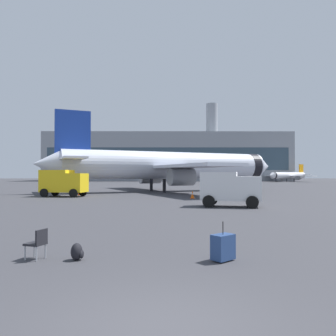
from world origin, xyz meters
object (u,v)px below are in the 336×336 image
object	(u,v)px
gate_chair	(38,242)
rolling_suitcase	(223,247)
safety_cone_far	(192,194)
safety_cone_outer	(80,192)
safety_cone_mid	(66,189)
traveller_backpack	(77,252)
airplane_taxiing	(289,176)
airplane_at_gate	(169,166)
service_truck	(63,182)
safety_cone_near	(241,196)
cargo_van	(230,187)

from	to	relation	value
gate_chair	rolling_suitcase	bearing A→B (deg)	-2.14
safety_cone_far	safety_cone_outer	distance (m)	13.71
safety_cone_mid	traveller_backpack	world-z (taller)	safety_cone_mid
airplane_taxiing	safety_cone_far	distance (m)	86.41
airplane_at_gate	rolling_suitcase	distance (m)	38.93
service_truck	safety_cone_outer	distance (m)	2.93
gate_chair	safety_cone_near	bearing A→B (deg)	65.10
safety_cone_near	safety_cone_mid	distance (m)	26.12
airplane_taxiing	safety_cone_outer	xyz separation A→B (m)	(-50.39, -72.49, -1.67)
airplane_at_gate	traveller_backpack	size ratio (longest dim) A/B	70.97
rolling_suitcase	traveller_backpack	world-z (taller)	rolling_suitcase
airplane_taxiing	safety_cone_near	xyz separation A→B (m)	(-33.04, -78.69, -1.74)
airplane_at_gate	rolling_suitcase	world-z (taller)	airplane_at_gate
service_truck	safety_cone_near	size ratio (longest dim) A/B	8.44
cargo_van	gate_chair	xyz separation A→B (m)	(-8.47, -15.80, -0.95)
gate_chair	service_truck	bearing A→B (deg)	105.19
safety_cone_near	airplane_taxiing	bearing A→B (deg)	67.22
safety_cone_near	rolling_suitcase	bearing A→B (deg)	-103.58
service_truck	rolling_suitcase	distance (m)	30.60
service_truck	traveller_backpack	distance (m)	29.03
airplane_at_gate	airplane_taxiing	world-z (taller)	airplane_at_gate
cargo_van	safety_cone_outer	distance (m)	20.51
service_truck	safety_cone_outer	size ratio (longest dim) A/B	6.98
airplane_at_gate	safety_cone_outer	xyz separation A→B (m)	(-10.46, -8.60, -3.29)
service_truck	safety_cone_near	bearing A→B (deg)	-11.66
service_truck	cargo_van	size ratio (longest dim) A/B	1.08
rolling_suitcase	safety_cone_far	bearing A→B (deg)	87.45
airplane_taxiing	cargo_van	world-z (taller)	airplane_taxiing
safety_cone_near	safety_cone_far	bearing A→B (deg)	168.39
safety_cone_outer	traveller_backpack	bearing A→B (deg)	-76.07
traveller_backpack	safety_cone_mid	bearing A→B (deg)	106.50
cargo_van	safety_cone_mid	size ratio (longest dim) A/B	5.71
airplane_at_gate	airplane_taxiing	size ratio (longest dim) A/B	1.97
safety_cone_far	rolling_suitcase	bearing A→B (deg)	-92.55
airplane_at_gate	service_truck	world-z (taller)	airplane_at_gate
airplane_at_gate	traveller_backpack	distance (m)	38.93
safety_cone_mid	safety_cone_outer	bearing A→B (deg)	-65.24
airplane_taxiing	cargo_van	bearing A→B (deg)	-112.34
traveller_backpack	gate_chair	xyz separation A→B (m)	(-1.14, 0.08, 0.27)
rolling_suitcase	traveller_backpack	xyz separation A→B (m)	(-4.10, 0.11, -0.16)
service_truck	safety_cone_mid	size ratio (longest dim) A/B	6.17
safety_cone_mid	rolling_suitcase	world-z (taller)	rolling_suitcase
airplane_at_gate	gate_chair	xyz separation A→B (m)	(-4.15, -38.58, -3.16)
cargo_van	safety_cone_mid	xyz separation A→B (m)	(-18.83, 22.96, -1.04)
service_truck	cargo_van	world-z (taller)	service_truck
service_truck	traveller_backpack	xyz separation A→B (m)	(8.64, -27.68, -1.37)
safety_cone_outer	safety_cone_far	bearing A→B (deg)	-22.47
airplane_taxiing	safety_cone_mid	distance (m)	83.82
safety_cone_near	safety_cone_mid	world-z (taller)	safety_cone_mid
rolling_suitcase	gate_chair	distance (m)	5.25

